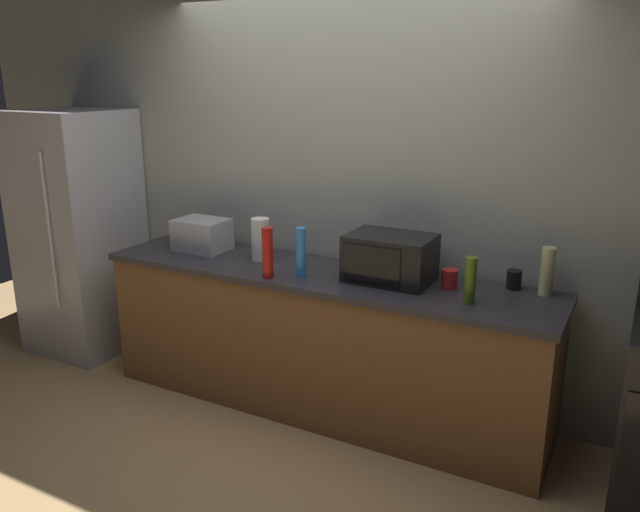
% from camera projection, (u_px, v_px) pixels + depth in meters
% --- Properties ---
extents(ground_plane, '(8.00, 8.00, 0.00)m').
position_uv_depth(ground_plane, '(288.00, 436.00, 3.70)').
color(ground_plane, tan).
extents(back_wall, '(6.40, 0.10, 2.70)m').
position_uv_depth(back_wall, '(351.00, 187.00, 4.00)').
color(back_wall, '#9EA399').
rests_on(back_wall, ground_plane).
extents(counter_run, '(2.84, 0.64, 0.90)m').
position_uv_depth(counter_run, '(320.00, 341.00, 3.91)').
color(counter_run, brown).
rests_on(counter_run, ground_plane).
extents(refrigerator, '(0.72, 0.73, 1.80)m').
position_uv_depth(refrigerator, '(79.00, 233.00, 4.72)').
color(refrigerator, '#B7BABF').
rests_on(refrigerator, ground_plane).
extents(microwave, '(0.48, 0.35, 0.27)m').
position_uv_depth(microwave, '(390.00, 258.00, 3.59)').
color(microwave, black).
rests_on(microwave, counter_run).
extents(toaster_oven, '(0.34, 0.26, 0.21)m').
position_uv_depth(toaster_oven, '(202.00, 235.00, 4.23)').
color(toaster_oven, '#B7BABF').
rests_on(toaster_oven, counter_run).
extents(paper_towel_roll, '(0.12, 0.12, 0.27)m').
position_uv_depth(paper_towel_roll, '(260.00, 239.00, 3.99)').
color(paper_towel_roll, white).
rests_on(paper_towel_roll, counter_run).
extents(bottle_spray_cleaner, '(0.06, 0.06, 0.30)m').
position_uv_depth(bottle_spray_cleaner, '(301.00, 253.00, 3.65)').
color(bottle_spray_cleaner, '#338CE5').
rests_on(bottle_spray_cleaner, counter_run).
extents(bottle_hot_sauce, '(0.06, 0.06, 0.30)m').
position_uv_depth(bottle_hot_sauce, '(268.00, 253.00, 3.64)').
color(bottle_hot_sauce, red).
rests_on(bottle_hot_sauce, counter_run).
extents(bottle_olive_oil, '(0.06, 0.06, 0.25)m').
position_uv_depth(bottle_olive_oil, '(470.00, 280.00, 3.24)').
color(bottle_olive_oil, '#4C6B19').
rests_on(bottle_olive_oil, counter_run).
extents(bottle_vinegar, '(0.07, 0.07, 0.26)m').
position_uv_depth(bottle_vinegar, '(547.00, 271.00, 3.36)').
color(bottle_vinegar, beige).
rests_on(bottle_vinegar, counter_run).
extents(mug_black, '(0.08, 0.08, 0.11)m').
position_uv_depth(mug_black, '(514.00, 280.00, 3.47)').
color(mug_black, black).
rests_on(mug_black, counter_run).
extents(mug_red, '(0.09, 0.09, 0.10)m').
position_uv_depth(mug_red, '(449.00, 279.00, 3.49)').
color(mug_red, red).
rests_on(mug_red, counter_run).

